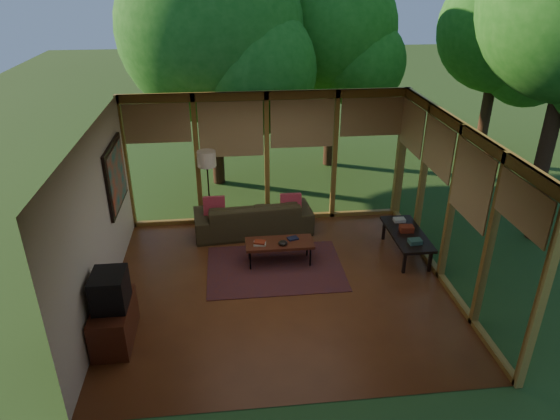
{
  "coord_description": "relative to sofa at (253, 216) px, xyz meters",
  "views": [
    {
      "loc": [
        -0.76,
        -6.86,
        4.79
      ],
      "look_at": [
        0.07,
        0.7,
        1.08
      ],
      "focal_mm": 32.0,
      "sensor_mm": 36.0,
      "label": 1
    }
  ],
  "objects": [
    {
      "name": "floor_lamp",
      "position": [
        -0.85,
        0.23,
        1.07
      ],
      "size": [
        0.36,
        0.36,
        1.65
      ],
      "color": "black",
      "rests_on": "floor"
    },
    {
      "name": "exterior_lawn",
      "position": [
        8.33,
        6.0,
        -0.35
      ],
      "size": [
        40.0,
        40.0,
        0.0
      ],
      "primitive_type": "plane",
      "color": "#2B4D1C",
      "rests_on": "ground"
    },
    {
      "name": "sofa",
      "position": [
        0.0,
        0.0,
        0.0
      ],
      "size": [
        2.37,
        1.09,
        0.67
      ],
      "primitive_type": "imported",
      "rotation": [
        0.0,
        0.0,
        3.22
      ],
      "color": "#3C351E",
      "rests_on": "floor"
    },
    {
      "name": "ct_book_lower",
      "position": [
        0.04,
        -1.29,
        0.1
      ],
      "size": [
        0.23,
        0.18,
        0.03
      ],
      "primitive_type": "cube",
      "rotation": [
        0.0,
        0.0,
        -0.1
      ],
      "color": "#B8B3A6",
      "rests_on": "coffee_table"
    },
    {
      "name": "tree_far",
      "position": [
        6.36,
        3.38,
        3.08
      ],
      "size": [
        3.08,
        3.08,
        4.97
      ],
      "color": "#3D2416",
      "rests_on": "ground"
    },
    {
      "name": "ct_book_upper",
      "position": [
        0.04,
        -1.29,
        0.13
      ],
      "size": [
        0.22,
        0.19,
        0.03
      ],
      "primitive_type": "cube",
      "rotation": [
        0.0,
        0.0,
        -0.26
      ],
      "color": "maroon",
      "rests_on": "coffee_table"
    },
    {
      "name": "ct_bowl",
      "position": [
        0.44,
        -1.34,
        0.12
      ],
      "size": [
        0.16,
        0.16,
        0.07
      ],
      "primitive_type": "ellipsoid",
      "color": "black",
      "rests_on": "coffee_table"
    },
    {
      "name": "console_book_c",
      "position": [
        2.73,
        -0.75,
        0.15
      ],
      "size": [
        0.22,
        0.16,
        0.06
      ],
      "primitive_type": "cube",
      "rotation": [
        0.0,
        0.0,
        -0.02
      ],
      "color": "#B8B3A6",
      "rests_on": "side_console"
    },
    {
      "name": "window_wall_right",
      "position": [
        3.08,
        -2.0,
        1.01
      ],
      "size": [
        0.12,
        5.0,
        2.7
      ],
      "primitive_type": "cube",
      "color": "olive",
      "rests_on": "ground"
    },
    {
      "name": "ct_book_side",
      "position": [
        0.64,
        -1.16,
        0.1
      ],
      "size": [
        0.21,
        0.18,
        0.03
      ],
      "primitive_type": "cube",
      "rotation": [
        0.0,
        0.0,
        0.31
      ],
      "color": "black",
      "rests_on": "coffee_table"
    },
    {
      "name": "ceiling",
      "position": [
        0.33,
        -2.0,
        2.36
      ],
      "size": [
        5.5,
        5.5,
        0.0
      ],
      "primitive_type": "plane",
      "rotation": [
        3.14,
        0.0,
        0.0
      ],
      "color": "white",
      "rests_on": "ground"
    },
    {
      "name": "television",
      "position": [
        -2.12,
        -3.04,
        0.51
      ],
      "size": [
        0.45,
        0.55,
        0.5
      ],
      "primitive_type": "cube",
      "color": "black",
      "rests_on": "media_cabinet"
    },
    {
      "name": "pillow_right",
      "position": [
        0.75,
        -0.05,
        0.25
      ],
      "size": [
        0.41,
        0.22,
        0.43
      ],
      "primitive_type": "cube",
      "rotation": [
        -0.21,
        0.0,
        0.0
      ],
      "color": "maroon",
      "rests_on": "sofa"
    },
    {
      "name": "wall_front",
      "position": [
        0.33,
        -4.5,
        1.01
      ],
      "size": [
        5.5,
        0.04,
        2.7
      ],
      "primitive_type": "cube",
      "color": "beige",
      "rests_on": "ground"
    },
    {
      "name": "media_cabinet",
      "position": [
        -2.14,
        -3.04,
        -0.04
      ],
      "size": [
        0.5,
        1.0,
        0.6
      ],
      "primitive_type": "cube",
      "color": "#532416",
      "rests_on": "floor"
    },
    {
      "name": "tree_ne",
      "position": [
        2.25,
        3.69,
        3.11
      ],
      "size": [
        3.07,
        3.07,
        5.0
      ],
      "color": "#3D2416",
      "rests_on": "ground"
    },
    {
      "name": "side_console",
      "position": [
        2.73,
        -1.2,
        0.07
      ],
      "size": [
        0.6,
        1.4,
        0.46
      ],
      "color": "black",
      "rests_on": "floor"
    },
    {
      "name": "window_wall_back",
      "position": [
        0.33,
        0.5,
        1.01
      ],
      "size": [
        5.5,
        0.12,
        2.7
      ],
      "primitive_type": "cube",
      "color": "olive",
      "rests_on": "ground"
    },
    {
      "name": "pillow_left",
      "position": [
        -0.75,
        -0.05,
        0.25
      ],
      "size": [
        0.42,
        0.22,
        0.44
      ],
      "primitive_type": "cube",
      "rotation": [
        -0.21,
        0.0,
        0.0
      ],
      "color": "maroon",
      "rests_on": "sofa"
    },
    {
      "name": "coffee_table",
      "position": [
        0.39,
        -1.24,
        0.05
      ],
      "size": [
        1.2,
        0.5,
        0.43
      ],
      "color": "#532416",
      "rests_on": "floor"
    },
    {
      "name": "wall_left",
      "position": [
        -2.42,
        -2.0,
        1.01
      ],
      "size": [
        0.04,
        5.0,
        2.7
      ],
      "primitive_type": "cube",
      "color": "beige",
      "rests_on": "ground"
    },
    {
      "name": "rug",
      "position": [
        0.3,
        -1.43,
        -0.33
      ],
      "size": [
        2.38,
        1.68,
        0.01
      ],
      "primitive_type": "cube",
      "color": "maroon",
      "rests_on": "floor"
    },
    {
      "name": "tree_nw",
      "position": [
        -0.68,
        2.71,
        3.25
      ],
      "size": [
        4.08,
        4.08,
        5.63
      ],
      "color": "#3D2416",
      "rests_on": "ground"
    },
    {
      "name": "console_book_a",
      "position": [
        2.73,
        -1.6,
        0.16
      ],
      "size": [
        0.23,
        0.17,
        0.08
      ],
      "primitive_type": "cube",
      "rotation": [
        0.0,
        0.0,
        0.06
      ],
      "color": "#31564B",
      "rests_on": "side_console"
    },
    {
      "name": "wall_painting",
      "position": [
        -2.38,
        -0.6,
        1.21
      ],
      "size": [
        0.06,
        1.35,
        1.15
      ],
      "color": "black",
      "rests_on": "wall_left"
    },
    {
      "name": "floor",
      "position": [
        0.33,
        -2.0,
        -0.34
      ],
      "size": [
        5.5,
        5.5,
        0.0
      ],
      "primitive_type": "plane",
      "color": "brown",
      "rests_on": "ground"
    },
    {
      "name": "console_book_b",
      "position": [
        2.73,
        -1.15,
        0.17
      ],
      "size": [
        0.25,
        0.19,
        0.11
      ],
      "primitive_type": "cube",
      "rotation": [
        0.0,
        0.0,
        -0.08
      ],
      "color": "maroon",
      "rests_on": "side_console"
    }
  ]
}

